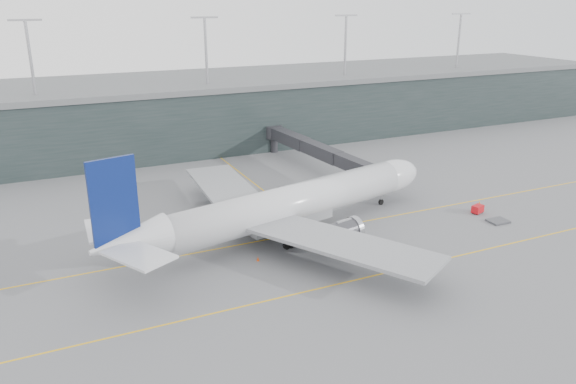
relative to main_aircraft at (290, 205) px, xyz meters
name	(u,v)px	position (x,y,z in m)	size (l,w,h in m)	color
ground	(275,227)	(-1.02, 3.20, -4.51)	(320.00, 320.00, 0.00)	#5D5D62
taxiline_a	(286,236)	(-1.02, -0.80, -4.50)	(160.00, 0.25, 0.02)	gold
taxiline_b	(340,283)	(-1.02, -16.80, -4.50)	(160.00, 0.25, 0.02)	gold
taxiline_lead_main	(256,185)	(3.98, 23.20, -4.50)	(0.25, 60.00, 0.02)	gold
terminal	(176,112)	(-1.03, 61.20, 3.11)	(240.00, 36.00, 29.00)	#1E2928
main_aircraft	(290,205)	(0.00, 0.00, 0.00)	(56.76, 52.43, 16.05)	silver
jet_bridge	(318,149)	(18.49, 26.22, 0.03)	(6.28, 43.01, 6.06)	#27272B
gse_cart	(478,209)	(31.12, -5.56, -3.76)	(2.25, 1.79, 1.34)	red
baggage_dolly	(498,221)	(31.33, -9.88, -4.32)	(3.04, 2.43, 0.30)	#3D3E43
uld_a	(230,204)	(-4.72, 13.14, -3.57)	(2.01, 1.64, 1.78)	#38383D
uld_b	(227,201)	(-4.63, 14.69, -3.62)	(2.12, 1.83, 1.69)	#38383D
uld_c	(247,198)	(-1.12, 14.63, -3.56)	(2.20, 1.87, 1.80)	#38383D
cone_nose	(479,203)	(34.35, -2.57, -4.19)	(0.40, 0.40, 0.63)	orange
cone_wing_stbd	(396,259)	(8.80, -14.54, -4.14)	(0.47, 0.47, 0.74)	orange
cone_wing_port	(296,193)	(8.31, 15.09, -4.15)	(0.45, 0.45, 0.71)	#E65A0C
cone_tail	(258,259)	(-7.81, -6.70, -4.20)	(0.39, 0.39, 0.61)	#D4410B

